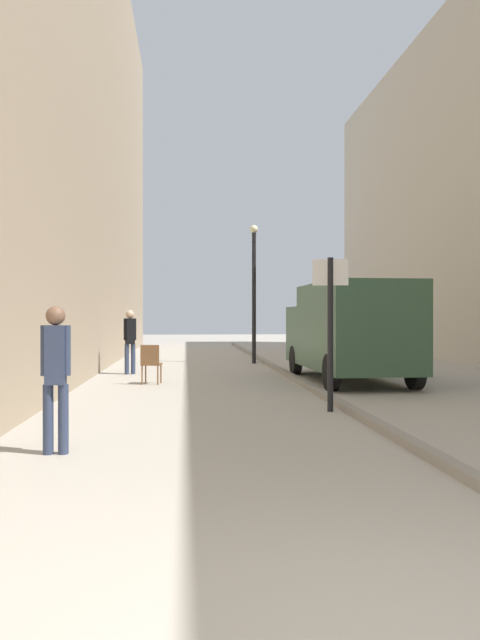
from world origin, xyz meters
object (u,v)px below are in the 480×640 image
at_px(pedestrian_main_foreground, 56,369).
at_px(lamp_post, 254,284).
at_px(street_sign_post, 330,320).
at_px(cafe_chair_near_window, 151,361).
at_px(pedestrian_mid_block, 130,337).
at_px(delivery_van, 349,329).

distance_m(pedestrian_main_foreground, lamp_post, 13.92).
xyz_separation_m(street_sign_post, cafe_chair_near_window, (-3.26, 4.38, -1.00)).
xyz_separation_m(lamp_post, cafe_chair_near_window, (-3.16, -6.11, -2.18)).
bearing_deg(pedestrian_mid_block, pedestrian_main_foreground, -108.92).
bearing_deg(cafe_chair_near_window, lamp_post, 71.63).
distance_m(pedestrian_main_foreground, street_sign_post, 4.85).
bearing_deg(pedestrian_mid_block, delivery_van, -41.81).
bearing_deg(lamp_post, cafe_chair_near_window, -117.36).
relative_size(pedestrian_mid_block, delivery_van, 0.33).
height_order(pedestrian_main_foreground, pedestrian_mid_block, pedestrian_mid_block).
relative_size(pedestrian_mid_block, cafe_chair_near_window, 1.91).
bearing_deg(street_sign_post, delivery_van, -94.41).
distance_m(lamp_post, cafe_chair_near_window, 7.22).
xyz_separation_m(pedestrian_main_foreground, lamp_post, (3.85, 13.27, 1.73)).
relative_size(delivery_van, lamp_post, 1.14).
distance_m(pedestrian_mid_block, lamp_post, 5.51).
distance_m(pedestrian_mid_block, street_sign_post, 8.05).
bearing_deg(pedestrian_main_foreground, lamp_post, -107.23).
relative_size(lamp_post, cafe_chair_near_window, 5.06).
bearing_deg(cafe_chair_near_window, street_sign_post, -44.34).
bearing_deg(cafe_chair_near_window, delivery_van, 12.08).
xyz_separation_m(pedestrian_main_foreground, cafe_chair_near_window, (0.68, 7.16, -0.45)).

